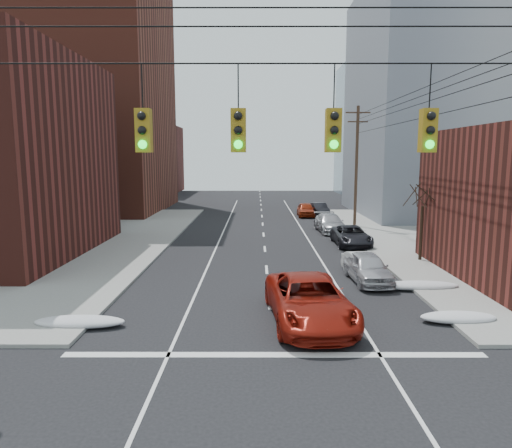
{
  "coord_description": "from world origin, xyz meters",
  "views": [
    {
      "loc": [
        -0.58,
        -7.78,
        6.5
      ],
      "look_at": [
        -0.61,
        15.86,
        3.0
      ],
      "focal_mm": 32.0,
      "sensor_mm": 36.0,
      "label": 1
    }
  ],
  "objects_px": {
    "parked_car_c": "(351,236)",
    "parked_car_a": "(368,268)",
    "red_pickup": "(309,300)",
    "lot_car_a": "(72,234)",
    "parked_car_d": "(330,223)",
    "parked_car_b": "(363,266)",
    "lot_car_d": "(18,233)",
    "lot_car_b": "(80,225)",
    "parked_car_e": "(306,210)",
    "parked_car_f": "(319,209)"
  },
  "relations": [
    {
      "from": "parked_car_c",
      "to": "parked_car_a",
      "type": "bearing_deg",
      "value": -97.14
    },
    {
      "from": "red_pickup",
      "to": "parked_car_a",
      "type": "relative_size",
      "value": 1.43
    },
    {
      "from": "parked_car_c",
      "to": "red_pickup",
      "type": "bearing_deg",
      "value": -107.64
    },
    {
      "from": "lot_car_a",
      "to": "parked_car_d",
      "type": "bearing_deg",
      "value": -79.97
    },
    {
      "from": "parked_car_b",
      "to": "parked_car_d",
      "type": "xyz_separation_m",
      "value": [
        0.59,
        15.18,
        0.12
      ]
    },
    {
      "from": "parked_car_c",
      "to": "lot_car_a",
      "type": "height_order",
      "value": "parked_car_c"
    },
    {
      "from": "parked_car_c",
      "to": "lot_car_d",
      "type": "bearing_deg",
      "value": 179.85
    },
    {
      "from": "parked_car_d",
      "to": "lot_car_b",
      "type": "xyz_separation_m",
      "value": [
        -21.16,
        -1.54,
        0.09
      ]
    },
    {
      "from": "parked_car_a",
      "to": "parked_car_d",
      "type": "height_order",
      "value": "parked_car_d"
    },
    {
      "from": "parked_car_d",
      "to": "parked_car_e",
      "type": "height_order",
      "value": "parked_car_d"
    },
    {
      "from": "red_pickup",
      "to": "parked_car_b",
      "type": "bearing_deg",
      "value": 56.35
    },
    {
      "from": "red_pickup",
      "to": "parked_car_a",
      "type": "distance_m",
      "value": 6.94
    },
    {
      "from": "parked_car_d",
      "to": "lot_car_a",
      "type": "bearing_deg",
      "value": -167.56
    },
    {
      "from": "parked_car_e",
      "to": "lot_car_b",
      "type": "distance_m",
      "value": 23.45
    },
    {
      "from": "parked_car_a",
      "to": "lot_car_d",
      "type": "height_order",
      "value": "lot_car_d"
    },
    {
      "from": "parked_car_c",
      "to": "lot_car_b",
      "type": "height_order",
      "value": "lot_car_b"
    },
    {
      "from": "red_pickup",
      "to": "lot_car_d",
      "type": "relative_size",
      "value": 1.43
    },
    {
      "from": "parked_car_b",
      "to": "lot_car_b",
      "type": "bearing_deg",
      "value": 141.08
    },
    {
      "from": "parked_car_f",
      "to": "lot_car_a",
      "type": "xyz_separation_m",
      "value": [
        -20.74,
        -17.05,
        0.1
      ]
    },
    {
      "from": "parked_car_b",
      "to": "parked_car_c",
      "type": "distance_m",
      "value": 9.1
    },
    {
      "from": "parked_car_f",
      "to": "lot_car_a",
      "type": "bearing_deg",
      "value": -146.86
    },
    {
      "from": "lot_car_b",
      "to": "parked_car_d",
      "type": "bearing_deg",
      "value": -84.88
    },
    {
      "from": "parked_car_b",
      "to": "parked_car_e",
      "type": "bearing_deg",
      "value": 85.53
    },
    {
      "from": "parked_car_b",
      "to": "lot_car_b",
      "type": "relative_size",
      "value": 0.77
    },
    {
      "from": "parked_car_e",
      "to": "parked_car_f",
      "type": "bearing_deg",
      "value": 28.49
    },
    {
      "from": "lot_car_b",
      "to": "parked_car_e",
      "type": "bearing_deg",
      "value": -58.39
    },
    {
      "from": "parked_car_f",
      "to": "lot_car_d",
      "type": "height_order",
      "value": "lot_car_d"
    },
    {
      "from": "red_pickup",
      "to": "parked_car_d",
      "type": "height_order",
      "value": "red_pickup"
    },
    {
      "from": "parked_car_c",
      "to": "parked_car_e",
      "type": "xyz_separation_m",
      "value": [
        -1.6,
        16.58,
        0.03
      ]
    },
    {
      "from": "parked_car_b",
      "to": "lot_car_b",
      "type": "distance_m",
      "value": 24.69
    },
    {
      "from": "parked_car_f",
      "to": "lot_car_b",
      "type": "relative_size",
      "value": 0.83
    },
    {
      "from": "parked_car_b",
      "to": "lot_car_d",
      "type": "distance_m",
      "value": 24.98
    },
    {
      "from": "red_pickup",
      "to": "parked_car_a",
      "type": "xyz_separation_m",
      "value": [
        3.72,
        5.85,
        -0.13
      ]
    },
    {
      "from": "parked_car_b",
      "to": "lot_car_d",
      "type": "height_order",
      "value": "lot_car_d"
    },
    {
      "from": "lot_car_a",
      "to": "parked_car_f",
      "type": "bearing_deg",
      "value": -56.62
    },
    {
      "from": "lot_car_d",
      "to": "red_pickup",
      "type": "bearing_deg",
      "value": -107.57
    },
    {
      "from": "parked_car_e",
      "to": "lot_car_d",
      "type": "xyz_separation_m",
      "value": [
        -22.92,
        -16.66,
        0.16
      ]
    },
    {
      "from": "parked_car_a",
      "to": "parked_car_d",
      "type": "distance_m",
      "value": 16.07
    },
    {
      "from": "parked_car_a",
      "to": "lot_car_a",
      "type": "distance_m",
      "value": 22.09
    },
    {
      "from": "parked_car_c",
      "to": "parked_car_f",
      "type": "relative_size",
      "value": 1.22
    },
    {
      "from": "parked_car_a",
      "to": "parked_car_e",
      "type": "xyz_separation_m",
      "value": [
        -0.42,
        26.47,
        -0.01
      ]
    },
    {
      "from": "red_pickup",
      "to": "parked_car_f",
      "type": "height_order",
      "value": "red_pickup"
    },
    {
      "from": "red_pickup",
      "to": "parked_car_b",
      "type": "relative_size",
      "value": 1.62
    },
    {
      "from": "parked_car_e",
      "to": "parked_car_f",
      "type": "xyz_separation_m",
      "value": [
        1.6,
        0.83,
        -0.05
      ]
    },
    {
      "from": "parked_car_b",
      "to": "lot_car_a",
      "type": "xyz_separation_m",
      "value": [
        -19.55,
        9.38,
        0.14
      ]
    },
    {
      "from": "parked_car_f",
      "to": "lot_car_a",
      "type": "relative_size",
      "value": 1.08
    },
    {
      "from": "lot_car_b",
      "to": "red_pickup",
      "type": "bearing_deg",
      "value": -139.41
    },
    {
      "from": "red_pickup",
      "to": "lot_car_d",
      "type": "distance_m",
      "value": 25.11
    },
    {
      "from": "lot_car_a",
      "to": "lot_car_b",
      "type": "xyz_separation_m",
      "value": [
        -1.03,
        4.26,
        0.07
      ]
    },
    {
      "from": "parked_car_f",
      "to": "lot_car_b",
      "type": "xyz_separation_m",
      "value": [
        -21.77,
        -12.79,
        0.16
      ]
    }
  ]
}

